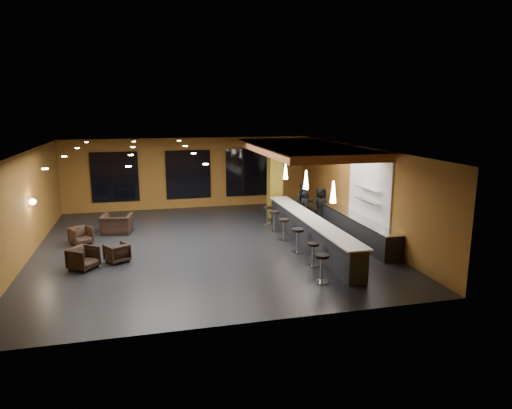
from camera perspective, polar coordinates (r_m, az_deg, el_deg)
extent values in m
cube|color=black|center=(17.04, -6.16, -5.12)|extent=(12.00, 13.00, 0.10)
cube|color=black|center=(16.35, -6.45, 7.02)|extent=(12.00, 13.00, 0.10)
cube|color=brown|center=(23.02, -8.49, 3.90)|extent=(12.00, 0.10, 3.50)
cube|color=brown|center=(10.34, -1.41, -6.05)|extent=(12.00, 0.10, 3.50)
cube|color=brown|center=(16.93, -27.04, -0.22)|extent=(0.10, 13.00, 3.50)
cube|color=brown|center=(18.37, 12.75, 1.69)|extent=(0.10, 13.00, 3.50)
cube|color=#A85E31|center=(18.27, 5.77, 6.97)|extent=(3.60, 8.00, 0.28)
cube|color=black|center=(22.87, -17.23, 3.31)|extent=(2.20, 0.06, 2.40)
cube|color=black|center=(22.92, -8.46, 3.74)|extent=(2.20, 0.06, 2.40)
cube|color=black|center=(23.39, -1.11, 4.04)|extent=(2.20, 0.06, 2.40)
cube|color=white|center=(17.42, 13.98, 1.90)|extent=(0.06, 3.20, 2.40)
cube|color=black|center=(16.81, 6.71, -3.42)|extent=(0.60, 8.00, 1.00)
cube|color=silver|center=(16.68, 6.76, -1.69)|extent=(0.78, 8.10, 0.05)
cube|color=black|center=(18.04, 12.12, -2.77)|extent=(0.70, 6.00, 0.86)
cube|color=silver|center=(17.93, 12.18, -1.36)|extent=(0.72, 6.00, 0.03)
cube|color=silver|center=(17.25, 13.80, 0.46)|extent=(0.30, 1.50, 0.03)
cube|color=silver|center=(17.17, 13.88, 1.94)|extent=(0.30, 1.50, 0.03)
cube|color=olive|center=(20.82, 2.37, 3.17)|extent=(0.60, 0.60, 3.50)
sphere|color=#FFE5B2|center=(17.36, -26.15, 0.31)|extent=(0.22, 0.22, 0.22)
cone|color=white|center=(14.59, 9.63, 1.57)|extent=(0.20, 0.20, 0.70)
cone|color=white|center=(16.88, 6.27, 3.08)|extent=(0.20, 0.20, 0.70)
cone|color=white|center=(19.22, 3.72, 4.22)|extent=(0.20, 0.20, 0.70)
imported|color=black|center=(19.40, 6.17, -0.53)|extent=(0.65, 0.54, 1.52)
imported|color=black|center=(19.84, 6.09, 0.18)|extent=(1.02, 0.88, 1.80)
imported|color=black|center=(19.97, 8.08, -0.11)|extent=(0.88, 0.69, 1.59)
imported|color=black|center=(15.31, -20.77, -6.30)|extent=(1.06, 1.06, 0.70)
imported|color=black|center=(15.63, -16.99, -5.79)|extent=(0.93, 0.93, 0.63)
imported|color=black|center=(18.06, -21.04, -3.65)|extent=(0.96, 0.96, 0.65)
imported|color=black|center=(19.11, -17.01, -2.35)|extent=(1.34, 1.22, 0.76)
cylinder|color=silver|center=(13.51, 8.14, -9.55)|extent=(0.43, 0.43, 0.03)
cylinder|color=silver|center=(13.38, 8.18, -8.04)|extent=(0.07, 0.07, 0.75)
cylinder|color=black|center=(13.24, 8.24, -6.39)|extent=(0.41, 0.41, 0.09)
cylinder|color=silver|center=(14.79, 7.09, -7.58)|extent=(0.39, 0.39, 0.03)
cylinder|color=silver|center=(14.68, 7.12, -6.32)|extent=(0.07, 0.07, 0.68)
cylinder|color=black|center=(14.57, 7.16, -4.95)|extent=(0.37, 0.37, 0.08)
cylinder|color=silver|center=(16.02, 5.17, -5.97)|extent=(0.44, 0.44, 0.03)
cylinder|color=silver|center=(15.91, 5.19, -4.64)|extent=(0.08, 0.08, 0.77)
cylinder|color=black|center=(15.79, 5.22, -3.19)|extent=(0.42, 0.42, 0.09)
cylinder|color=silver|center=(17.41, 3.47, -4.48)|extent=(0.43, 0.43, 0.03)
cylinder|color=silver|center=(17.30, 3.48, -3.27)|extent=(0.08, 0.08, 0.75)
cylinder|color=black|center=(17.20, 3.50, -1.95)|extent=(0.41, 0.41, 0.09)
cylinder|color=silver|center=(18.65, 2.29, -3.34)|extent=(0.43, 0.43, 0.03)
cylinder|color=silver|center=(18.55, 2.30, -2.20)|extent=(0.08, 0.08, 0.75)
cylinder|color=black|center=(18.45, 2.32, -0.97)|extent=(0.41, 0.41, 0.09)
cylinder|color=silver|center=(19.89, 1.45, -2.35)|extent=(0.38, 0.38, 0.03)
cylinder|color=silver|center=(19.81, 1.46, -1.40)|extent=(0.07, 0.07, 0.67)
cylinder|color=black|center=(19.73, 1.46, -0.38)|extent=(0.36, 0.36, 0.08)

